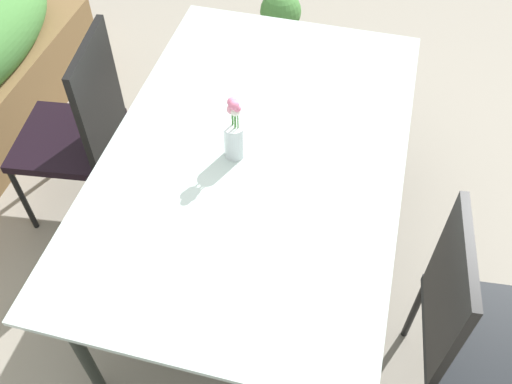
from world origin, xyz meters
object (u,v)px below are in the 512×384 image
Objects in this scene: dining_table at (256,158)px; chair_far_side at (81,126)px; flower_vase at (234,134)px; chair_near_left at (470,323)px; potted_plant at (280,22)px.

chair_far_side is (0.16, 0.88, -0.18)m from dining_table.
dining_table is 6.52× the size of flower_vase.
chair_far_side is 1.85m from chair_near_left.
chair_near_left is (-0.58, -1.76, -0.01)m from chair_far_side.
dining_table is 0.99m from chair_near_left.
chair_far_side reaches higher than chair_near_left.
flower_vase is at bearing -111.77° from chair_far_side.
dining_table is 1.81× the size of chair_far_side.
dining_table is 0.91m from chair_far_side.
potted_plant is at bearing -29.18° from chair_far_side.
potted_plant is at bearing 9.05° from dining_table.
dining_table is 1.84× the size of chair_near_left.
flower_vase is at bearing -116.74° from chair_near_left.
potted_plant is (1.53, -0.61, -0.32)m from chair_far_side.
chair_far_side is 2.30× the size of potted_plant.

